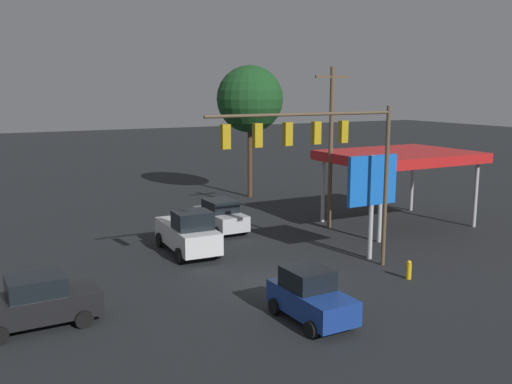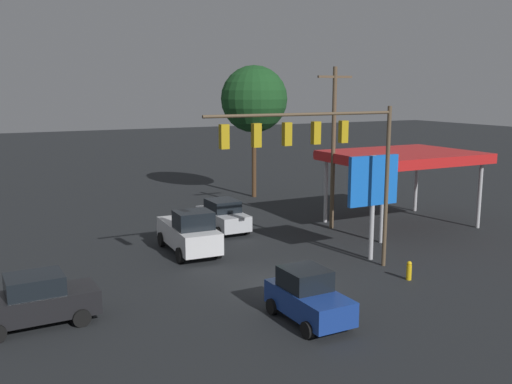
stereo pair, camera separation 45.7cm
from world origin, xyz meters
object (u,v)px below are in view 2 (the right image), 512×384
(utility_pole, at_px, (333,145))
(street_tree, at_px, (254,99))
(sedan_waiting, at_px, (223,216))
(fire_hydrant, at_px, (409,271))
(price_sign, at_px, (373,185))
(pickup_parked, at_px, (189,233))
(sedan_far, at_px, (36,301))
(hatchback_crossing, at_px, (308,297))
(traffic_signal_assembly, at_px, (318,147))

(utility_pole, height_order, street_tree, street_tree)
(sedan_waiting, bearing_deg, fire_hydrant, 16.72)
(price_sign, relative_size, street_tree, 0.51)
(pickup_parked, distance_m, sedan_waiting, 5.02)
(sedan_waiting, distance_m, street_tree, 13.22)
(utility_pole, height_order, sedan_far, utility_pole)
(sedan_far, xyz_separation_m, hatchback_crossing, (-9.10, 4.18, -0.00))
(price_sign, xyz_separation_m, fire_hydrant, (0.46, 3.35, -3.43))
(price_sign, xyz_separation_m, sedan_waiting, (4.32, -8.86, -2.92))
(sedan_waiting, relative_size, fire_hydrant, 5.03)
(utility_pole, height_order, fire_hydrant, utility_pole)
(sedan_far, height_order, street_tree, street_tree)
(price_sign, bearing_deg, utility_pole, -107.48)
(sedan_far, bearing_deg, street_tree, -135.97)
(price_sign, relative_size, fire_hydrant, 6.05)
(traffic_signal_assembly, distance_m, sedan_far, 13.14)
(utility_pole, xyz_separation_m, price_sign, (2.02, 6.43, -1.35))
(hatchback_crossing, bearing_deg, fire_hydrant, 104.38)
(pickup_parked, height_order, hatchback_crossing, pickup_parked)
(utility_pole, height_order, sedan_waiting, utility_pole)
(pickup_parked, distance_m, street_tree, 17.62)
(pickup_parked, height_order, sedan_waiting, pickup_parked)
(hatchback_crossing, height_order, fire_hydrant, hatchback_crossing)
(hatchback_crossing, xyz_separation_m, fire_hydrant, (-6.59, -1.83, -0.51))
(hatchback_crossing, bearing_deg, traffic_signal_assembly, 142.28)
(utility_pole, distance_m, sedan_waiting, 8.03)
(sedan_waiting, xyz_separation_m, street_tree, (-6.77, -9.09, 6.81))
(utility_pole, bearing_deg, fire_hydrant, 75.73)
(traffic_signal_assembly, xyz_separation_m, price_sign, (-4.04, -1.13, -2.19))
(traffic_signal_assembly, distance_m, fire_hydrant, 7.02)
(traffic_signal_assembly, distance_m, sedan_waiting, 11.22)
(sedan_far, bearing_deg, hatchback_crossing, 153.81)
(sedan_waiting, relative_size, sedan_far, 1.00)
(utility_pole, distance_m, sedan_far, 20.10)
(fire_hydrant, bearing_deg, traffic_signal_assembly, -31.82)
(traffic_signal_assembly, bearing_deg, sedan_far, -0.60)
(utility_pole, xyz_separation_m, fire_hydrant, (2.49, 9.78, -4.79))
(sedan_far, bearing_deg, price_sign, -177.97)
(street_tree, bearing_deg, sedan_waiting, 53.34)
(traffic_signal_assembly, distance_m, street_tree, 20.23)
(sedan_waiting, bearing_deg, sedan_far, -50.99)
(price_sign, relative_size, hatchback_crossing, 1.39)
(traffic_signal_assembly, distance_m, hatchback_crossing, 7.18)
(utility_pole, distance_m, street_tree, 11.81)
(utility_pole, bearing_deg, sedan_waiting, -21.00)
(sedan_far, bearing_deg, fire_hydrant, 169.97)
(utility_pole, xyz_separation_m, street_tree, (-0.42, -11.53, 2.53))
(utility_pole, distance_m, fire_hydrant, 11.17)
(traffic_signal_assembly, height_order, street_tree, street_tree)
(pickup_parked, xyz_separation_m, fire_hydrant, (-7.37, 8.63, -0.67))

